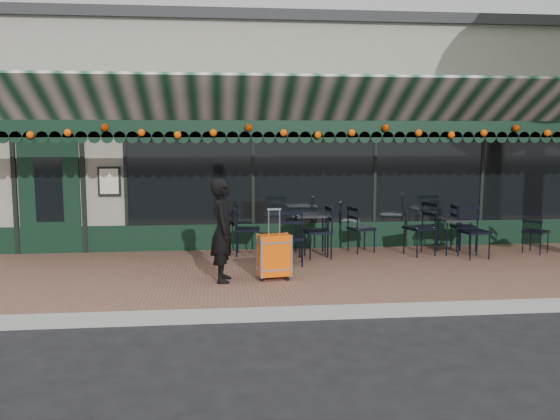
{
  "coord_description": "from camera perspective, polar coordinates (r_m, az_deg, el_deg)",
  "views": [
    {
      "loc": [
        -1.69,
        -7.4,
        2.33
      ],
      "look_at": [
        -0.73,
        1.6,
        1.21
      ],
      "focal_mm": 38.0,
      "sensor_mm": 36.0,
      "label": 1
    }
  ],
  "objects": [
    {
      "name": "chair_a_left",
      "position": [
        11.25,
        13.32,
        -1.75
      ],
      "size": [
        0.62,
        0.62,
        0.99
      ],
      "primitive_type": null,
      "rotation": [
        0.0,
        0.0,
        -1.26
      ],
      "color": "black",
      "rests_on": "sidewalk"
    },
    {
      "name": "woman",
      "position": [
        8.95,
        -5.51,
        -1.96
      ],
      "size": [
        0.4,
        0.59,
        1.56
      ],
      "primitive_type": "imported",
      "rotation": [
        0.0,
        0.0,
        1.52
      ],
      "color": "black",
      "rests_on": "sidewalk"
    },
    {
      "name": "cafe_table_a",
      "position": [
        11.52,
        16.42,
        -1.12
      ],
      "size": [
        0.54,
        0.54,
        0.66
      ],
      "color": "black",
      "rests_on": "sidewalk"
    },
    {
      "name": "sidewalk",
      "position": [
        9.81,
        4.01,
        -6.24
      ],
      "size": [
        18.0,
        4.0,
        0.15
      ],
      "primitive_type": "cube",
      "color": "brown",
      "rests_on": "ground"
    },
    {
      "name": "chair_a_extra",
      "position": [
        12.12,
        23.41,
        -1.95
      ],
      "size": [
        0.56,
        0.56,
        0.8
      ],
      "primitive_type": null,
      "rotation": [
        0.0,
        0.0,
        2.23
      ],
      "color": "black",
      "rests_on": "sidewalk"
    },
    {
      "name": "curb",
      "position": [
        7.84,
        6.7,
        -9.7
      ],
      "size": [
        18.0,
        0.16,
        0.15
      ],
      "primitive_type": "cube",
      "color": "#9E9E99",
      "rests_on": "ground"
    },
    {
      "name": "chair_solo",
      "position": [
        10.97,
        -3.16,
        -1.93
      ],
      "size": [
        0.51,
        0.51,
        0.93
      ],
      "primitive_type": null,
      "rotation": [
        0.0,
        0.0,
        1.48
      ],
      "color": "black",
      "rests_on": "sidewalk"
    },
    {
      "name": "chair_a_right",
      "position": [
        11.93,
        17.28,
        -1.61
      ],
      "size": [
        0.48,
        0.48,
        0.89
      ],
      "primitive_type": null,
      "rotation": [
        0.0,
        0.0,
        1.48
      ],
      "color": "black",
      "rests_on": "sidewalk"
    },
    {
      "name": "chair_b_front",
      "position": [
        10.1,
        1.08,
        -2.75
      ],
      "size": [
        0.51,
        0.51,
        0.92
      ],
      "primitive_type": null,
      "rotation": [
        0.0,
        0.0,
        -0.12
      ],
      "color": "black",
      "rests_on": "sidewalk"
    },
    {
      "name": "restaurant_building",
      "position": [
        15.33,
        0.25,
        6.86
      ],
      "size": [
        12.0,
        9.6,
        4.5
      ],
      "color": "gray",
      "rests_on": "ground"
    },
    {
      "name": "ground",
      "position": [
        7.94,
        6.57,
        -10.05
      ],
      "size": [
        80.0,
        80.0,
        0.0
      ],
      "primitive_type": "plane",
      "color": "black",
      "rests_on": "ground"
    },
    {
      "name": "cafe_table_b",
      "position": [
        10.93,
        3.07,
        -0.78
      ],
      "size": [
        0.62,
        0.62,
        0.77
      ],
      "color": "black",
      "rests_on": "sidewalk"
    },
    {
      "name": "suitcase",
      "position": [
        9.09,
        -0.57,
        -4.46
      ],
      "size": [
        0.51,
        0.34,
        1.09
      ],
      "rotation": [
        0.0,
        0.0,
        0.17
      ],
      "color": "#FB5907",
      "rests_on": "sidewalk"
    },
    {
      "name": "chair_b_left",
      "position": [
        10.7,
        3.68,
        -2.13
      ],
      "size": [
        0.52,
        0.52,
        0.94
      ],
      "primitive_type": null,
      "rotation": [
        0.0,
        0.0,
        -1.47
      ],
      "color": "black",
      "rests_on": "sidewalk"
    },
    {
      "name": "chair_b_right",
      "position": [
        11.34,
        7.84,
        -1.82
      ],
      "size": [
        0.55,
        0.55,
        0.88
      ],
      "primitive_type": null,
      "rotation": [
        0.0,
        0.0,
        1.86
      ],
      "color": "black",
      "rests_on": "sidewalk"
    },
    {
      "name": "chair_a_front",
      "position": [
        11.24,
        18.19,
        -2.05
      ],
      "size": [
        0.53,
        0.53,
        0.94
      ],
      "primitive_type": null,
      "rotation": [
        0.0,
        0.0,
        0.15
      ],
      "color": "black",
      "rests_on": "sidewalk"
    }
  ]
}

